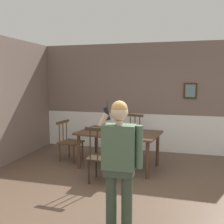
# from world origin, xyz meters

# --- Properties ---
(ground_plane) EXTENTS (6.62, 6.62, 0.00)m
(ground_plane) POSITION_xyz_m (0.00, 0.00, 0.00)
(ground_plane) COLOR brown
(room_back_partition) EXTENTS (5.52, 0.17, 2.82)m
(room_back_partition) POSITION_xyz_m (0.00, 3.01, 1.36)
(room_back_partition) COLOR #756056
(room_back_partition) RESTS_ON ground_plane
(dining_table) EXTENTS (1.82, 1.25, 0.78)m
(dining_table) POSITION_xyz_m (-0.25, 1.49, 0.69)
(dining_table) COLOR #4C3323
(dining_table) RESTS_ON ground_plane
(chair_near_window) EXTENTS (0.51, 0.51, 1.03)m
(chair_near_window) POSITION_xyz_m (-0.13, 2.39, 0.47)
(chair_near_window) COLOR #513823
(chair_near_window) RESTS_ON ground_plane
(chair_by_doorway) EXTENTS (0.55, 0.55, 0.93)m
(chair_by_doorway) POSITION_xyz_m (-1.48, 1.67, 0.46)
(chair_by_doorway) COLOR #513823
(chair_by_doorway) RESTS_ON ground_plane
(chair_at_table_head) EXTENTS (0.48, 0.48, 1.06)m
(chair_at_table_head) POSITION_xyz_m (-0.37, 0.60, 0.50)
(chair_at_table_head) COLOR #2D2319
(chair_at_table_head) RESTS_ON ground_plane
(person_figure) EXTENTS (0.57, 0.23, 1.64)m
(person_figure) POSITION_xyz_m (0.31, -0.77, 0.94)
(person_figure) COLOR #3A493A
(person_figure) RESTS_ON ground_plane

